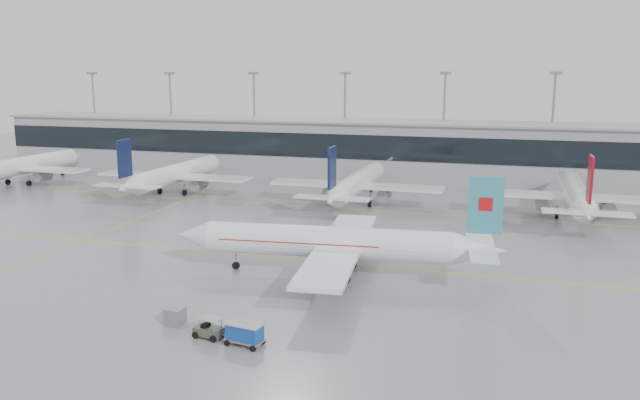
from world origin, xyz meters
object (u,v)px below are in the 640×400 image
(baggage_tug, at_px, (209,330))
(baggage_cart, at_px, (245,332))
(air_canada_jet, at_px, (338,243))
(gse_unit, at_px, (175,316))

(baggage_tug, height_order, baggage_cart, baggage_cart)
(air_canada_jet, distance_m, baggage_cart, 20.23)
(baggage_tug, relative_size, baggage_cart, 1.13)
(air_canada_jet, relative_size, baggage_cart, 11.11)
(baggage_tug, distance_m, baggage_cart, 3.63)
(baggage_cart, relative_size, gse_unit, 2.15)
(baggage_cart, bearing_deg, gse_unit, 172.62)
(air_canada_jet, bearing_deg, baggage_cart, 76.50)
(air_canada_jet, xyz_separation_m, baggage_cart, (-2.64, -19.89, -2.59))
(baggage_cart, bearing_deg, air_canada_jet, 90.93)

